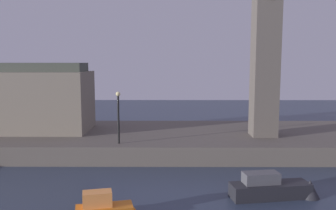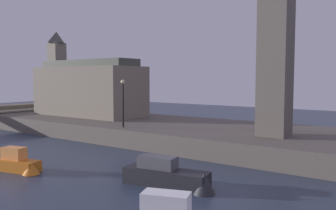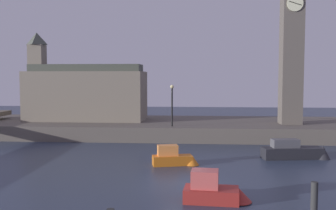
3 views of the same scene
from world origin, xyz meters
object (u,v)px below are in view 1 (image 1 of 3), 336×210
Objects in this scene: boat_barge_dark at (277,188)px; streetlamp at (118,112)px; parliament_hall at (14,97)px; boat_patrol_orange at (108,209)px; clock_tower at (266,33)px.

streetlamp is at bearing 144.39° from boat_barge_dark.
parliament_hall is at bearing 148.63° from boat_barge_dark.
streetlamp is 13.13m from boat_barge_dark.
streetlamp is 1.15× the size of boat_patrol_orange.
boat_barge_dark is at bearing -31.37° from parliament_hall.
boat_patrol_orange is at bearing -54.02° from parliament_hall.
boat_patrol_orange is 0.65× the size of boat_barge_dark.
boat_patrol_orange is 9.84m from boat_barge_dark.
streetlamp reaches higher than boat_patrol_orange.
streetlamp is 10.92m from boat_patrol_orange.
boat_barge_dark is at bearing 17.29° from boat_patrol_orange.
parliament_hall reaches higher than boat_patrol_orange.
clock_tower is 19.98m from boat_patrol_orange.
clock_tower is at bearing 49.98° from boat_patrol_orange.
boat_patrol_orange is at bearing -162.71° from boat_barge_dark.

